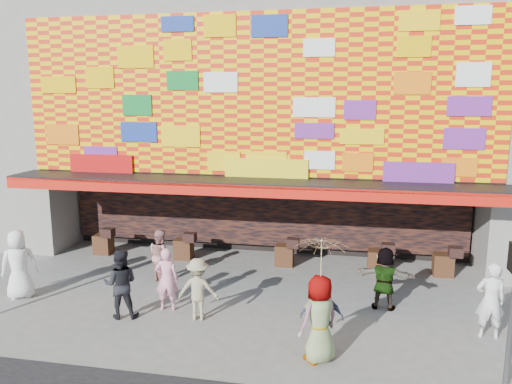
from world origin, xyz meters
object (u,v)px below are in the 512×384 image
at_px(ped_h, 491,300).
at_px(ped_d, 198,289).
at_px(ped_g, 320,319).
at_px(ped_i, 161,255).
at_px(ped_e, 322,317).
at_px(parasol, 321,262).
at_px(ped_a, 19,264).
at_px(ped_c, 121,284).
at_px(ped_b, 167,279).
at_px(ped_f, 384,278).

bearing_deg(ped_h, ped_d, 0.85).
relative_size(ped_g, ped_i, 1.17).
height_order(ped_e, ped_i, ped_i).
height_order(ped_e, parasol, parasol).
distance_m(ped_e, parasol, 1.46).
relative_size(ped_a, ped_g, 1.03).
distance_m(ped_c, ped_i, 2.59).
height_order(ped_d, ped_h, ped_h).
xyz_separation_m(ped_b, ped_h, (7.88, -0.02, 0.07)).
bearing_deg(ped_b, ped_e, 152.83).
relative_size(ped_d, ped_g, 0.84).
bearing_deg(parasol, ped_h, 25.62).
bearing_deg(ped_b, ped_d, 150.47).
distance_m(ped_d, ped_i, 3.02).
xyz_separation_m(ped_a, ped_c, (3.33, -0.63, -0.08)).
xyz_separation_m(ped_i, parasol, (5.04, -3.78, 1.40)).
bearing_deg(ped_f, ped_h, 159.61).
relative_size(ped_c, ped_i, 1.10).
relative_size(ped_c, ped_h, 0.98).
bearing_deg(ped_h, ped_b, -2.31).
relative_size(ped_f, ped_h, 0.92).
height_order(ped_h, ped_i, ped_h).
distance_m(ped_h, parasol, 4.40).
distance_m(ped_b, ped_g, 4.48).
distance_m(ped_b, ped_h, 7.88).
bearing_deg(ped_d, ped_e, 155.95).
distance_m(ped_d, ped_e, 3.31).
bearing_deg(parasol, ped_b, 155.75).
bearing_deg(parasol, ped_g, 90.00).
relative_size(ped_a, ped_h, 1.07).
distance_m(ped_g, ped_i, 6.30).
height_order(ped_b, ped_h, ped_h).
distance_m(ped_a, ped_c, 3.39).
distance_m(ped_g, ped_h, 4.20).
bearing_deg(ped_d, ped_b, -27.16).
bearing_deg(ped_i, ped_d, 172.12).
height_order(ped_f, parasol, parasol).
distance_m(ped_c, ped_h, 8.88).
bearing_deg(ped_c, ped_g, 152.17).
height_order(ped_g, ped_i, ped_g).
relative_size(ped_a, ped_c, 1.09).
bearing_deg(ped_a, ped_f, 154.66).
xyz_separation_m(ped_b, ped_f, (5.58, 1.16, -0.00)).
relative_size(ped_e, parasol, 0.82).
bearing_deg(ped_i, ped_h, -149.98).
bearing_deg(ped_h, ped_e, 18.34).
distance_m(ped_c, ped_f, 6.80).
xyz_separation_m(ped_a, ped_e, (8.41, -1.41, -0.17)).
bearing_deg(ped_g, ped_i, -79.51).
bearing_deg(parasol, ped_c, 166.76).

